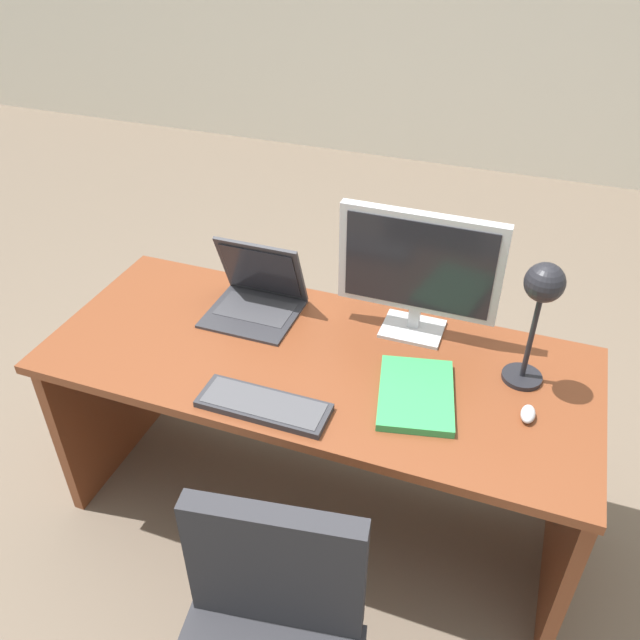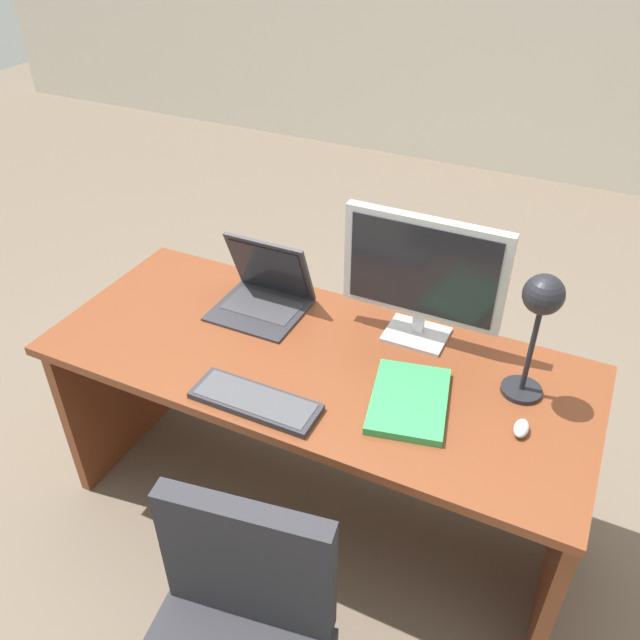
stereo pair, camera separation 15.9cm
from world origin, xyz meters
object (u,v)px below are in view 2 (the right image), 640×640
object	(u,v)px
keyboard	(255,401)
book	(409,400)
laptop	(266,286)
monitor	(423,273)
desk_lamp	(540,311)
desk	(322,398)
mouse	(521,428)

from	to	relation	value
keyboard	book	bearing A→B (deg)	25.96
laptop	book	xyz separation A→B (m)	(0.62, -0.27, -0.06)
monitor	desk_lamp	distance (m)	0.40
monitor	desk_lamp	xyz separation A→B (m)	(0.37, -0.15, 0.06)
desk	keyboard	distance (m)	0.40
desk	laptop	xyz separation A→B (m)	(-0.29, 0.14, 0.30)
desk	monitor	world-z (taller)	monitor
desk	keyboard	xyz separation A→B (m)	(-0.06, -0.32, 0.23)
keyboard	desk_lamp	xyz separation A→B (m)	(0.68, 0.36, 0.30)
monitor	mouse	world-z (taller)	monitor
monitor	mouse	distance (m)	0.55
monitor	desk_lamp	bearing A→B (deg)	-22.23
laptop	mouse	distance (m)	0.97
book	laptop	bearing A→B (deg)	156.78
laptop	book	distance (m)	0.68
desk	laptop	distance (m)	0.44
laptop	desk	bearing A→B (deg)	-26.15
desk	mouse	distance (m)	0.70
desk_lamp	monitor	bearing A→B (deg)	157.77
monitor	book	world-z (taller)	monitor
mouse	desk_lamp	distance (m)	0.33
monitor	mouse	xyz separation A→B (m)	(0.40, -0.29, -0.23)
mouse	book	distance (m)	0.32
monitor	desk	bearing A→B (deg)	-143.08
desk	book	xyz separation A→B (m)	(0.34, -0.13, 0.23)
laptop	book	bearing A→B (deg)	-23.22
desk	mouse	world-z (taller)	mouse
keyboard	mouse	bearing A→B (deg)	16.97
laptop	mouse	world-z (taller)	laptop
desk	monitor	size ratio (longest dim) A/B	3.36
keyboard	book	xyz separation A→B (m)	(0.40, 0.19, 0.00)
keyboard	book	distance (m)	0.44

